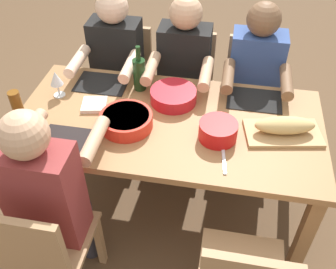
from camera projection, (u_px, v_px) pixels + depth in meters
name	position (u px, v px, depth m)	size (l,w,h in m)	color
ground_plane	(168.00, 202.00, 2.64)	(8.00, 8.00, 0.00)	brown
dining_table	(168.00, 132.00, 2.21)	(1.72, 0.87, 0.74)	#9E7044
chair_far_right	(250.00, 89.00, 2.81)	(0.40, 0.40, 0.85)	#A87F56
diner_far_right	(254.00, 79.00, 2.53)	(0.41, 0.53, 1.20)	#2D2D38
chair_far_left	(125.00, 76.00, 2.93)	(0.40, 0.40, 0.85)	#A87F56
diner_far_left	(116.00, 65.00, 2.66)	(0.41, 0.53, 1.20)	#2D2D38
chair_far_center	(186.00, 83.00, 2.87)	(0.40, 0.40, 0.85)	#A87F56
diner_far_center	(183.00, 72.00, 2.59)	(0.41, 0.53, 1.20)	#2D2D38
chair_near_left	(42.00, 249.00, 1.83)	(0.40, 0.40, 0.85)	#A87F56
diner_near_left	(49.00, 191.00, 1.82)	(0.41, 0.53, 1.20)	#2D2D38
serving_bowl_salad	(126.00, 120.00, 2.08)	(0.29, 0.29, 0.08)	red
serving_bowl_greens	(218.00, 130.00, 2.00)	(0.20, 0.20, 0.10)	red
serving_bowl_pasta	(174.00, 95.00, 2.25)	(0.27, 0.27, 0.08)	#B21923
cutting_board	(283.00, 133.00, 2.05)	(0.40, 0.22, 0.02)	tan
bread_loaf	(285.00, 125.00, 2.01)	(0.32, 0.11, 0.09)	tan
wine_bottle	(139.00, 74.00, 2.30)	(0.08, 0.08, 0.29)	#193819
beer_bottle	(18.00, 109.00, 2.04)	(0.06, 0.06, 0.22)	brown
wine_glass	(56.00, 79.00, 2.24)	(0.08, 0.08, 0.17)	silver
placemat_far_right	(254.00, 100.00, 2.28)	(0.32, 0.23, 0.01)	black
placemat_far_left	(102.00, 83.00, 2.41)	(0.32, 0.23, 0.01)	black
fork_near_right	(224.00, 162.00, 1.90)	(0.02, 0.17, 0.01)	silver
placemat_near_left	(70.00, 142.00, 2.01)	(0.32, 0.23, 0.01)	black
napkin_stack	(94.00, 105.00, 2.23)	(0.14, 0.14, 0.02)	white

